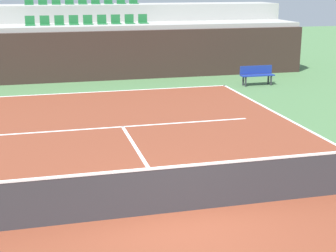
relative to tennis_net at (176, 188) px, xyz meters
The scene contains 12 objects.
ground_plane 0.51m from the tennis_net, ahead, with size 80.00×80.00×0.00m, color #477042.
court_surface 0.50m from the tennis_net, ahead, with size 11.00×24.00×0.01m, color brown.
baseline_far 11.96m from the tennis_net, 90.00° to the left, with size 11.00×0.10×0.00m, color white.
service_line_far 6.42m from the tennis_net, 90.00° to the left, with size 8.26×0.10×0.00m, color white.
centre_service_line 3.24m from the tennis_net, 90.00° to the left, with size 0.10×6.40×0.00m, color white.
back_wall 14.60m from the tennis_net, 90.00° to the left, with size 20.81×0.30×2.25m, color #33231E.
stands_tier_lower 15.96m from the tennis_net, 90.00° to the left, with size 20.81×2.40×2.46m, color #9E9E99.
stands_tier_upper 18.38m from the tennis_net, 90.00° to the left, with size 20.81×2.40×3.30m, color #9E9E99.
seating_row_lower 16.17m from the tennis_net, 90.00° to the left, with size 5.78×0.44×0.44m.
seating_row_upper 18.67m from the tennis_net, 90.00° to the left, with size 5.78×0.44×0.44m.
tennis_net is the anchor object (origin of this frame).
player_bench 13.60m from the tennis_net, 59.69° to the left, with size 1.50×0.40×0.85m.
Camera 1 is at (-2.44, -8.92, 4.34)m, focal length 54.86 mm.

